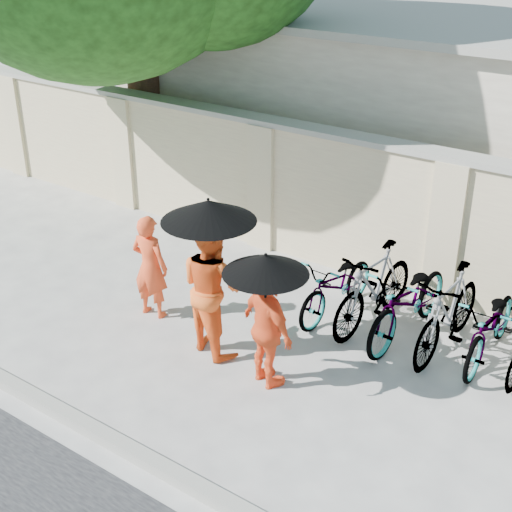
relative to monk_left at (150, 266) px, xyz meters
The scene contains 13 objects.
ground 1.29m from the monk_left, 26.26° to the right, with size 80.00×80.00×0.00m, color beige.
kerb 2.47m from the monk_left, 66.10° to the right, with size 40.00×0.16×0.12m, color gray.
compound_wall 3.37m from the monk_left, 54.21° to the left, with size 20.00×0.30×2.00m, color beige.
monk_left is the anchor object (origin of this frame).
monk_center 1.19m from the monk_left, ahead, with size 0.83×0.65×1.71m, color orange.
parasol_center 1.71m from the monk_left, 11.41° to the right, with size 1.10×1.10×1.03m.
monk_right 2.17m from the monk_left, 10.22° to the right, with size 0.86×0.36×1.46m, color #FF6028.
parasol_right 2.36m from the monk_left, 12.17° to the right, with size 0.93×0.93×0.85m.
bike_0 2.48m from the monk_left, 35.52° to the left, with size 0.57×1.65×0.87m, color gray.
bike_1 2.91m from the monk_left, 30.42° to the left, with size 0.51×1.81×1.09m, color gray.
bike_2 3.35m from the monk_left, 25.85° to the left, with size 0.67×1.92×1.01m, color gray.
bike_3 3.81m from the monk_left, 22.37° to the left, with size 0.51×1.80×1.08m, color gray.
bike_4 4.33m from the monk_left, 21.38° to the left, with size 0.59×1.70×0.90m, color gray.
Camera 1 is at (4.97, -5.47, 4.93)m, focal length 50.00 mm.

